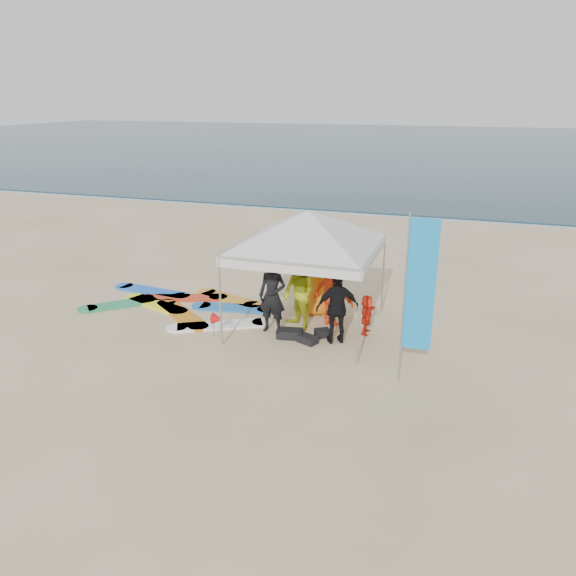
# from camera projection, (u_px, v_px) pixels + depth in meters

# --- Properties ---
(ground) EXTENTS (120.00, 120.00, 0.00)m
(ground) POSITION_uv_depth(u_px,v_px,m) (210.00, 373.00, 12.12)
(ground) COLOR beige
(ground) RESTS_ON ground
(ocean) EXTENTS (160.00, 84.00, 0.08)m
(ocean) POSITION_uv_depth(u_px,v_px,m) (434.00, 145.00, 65.93)
(ocean) COLOR #0C2633
(ocean) RESTS_ON ground
(shoreline_foam) EXTENTS (160.00, 1.20, 0.01)m
(shoreline_foam) POSITION_uv_depth(u_px,v_px,m) (367.00, 213.00, 28.44)
(shoreline_foam) COLOR silver
(shoreline_foam) RESTS_ON ground
(person_black_a) EXTENTS (0.71, 0.48, 1.92)m
(person_black_a) POSITION_uv_depth(u_px,v_px,m) (272.00, 296.00, 13.96)
(person_black_a) COLOR black
(person_black_a) RESTS_ON ground
(person_yellow) EXTENTS (1.14, 1.12, 1.86)m
(person_yellow) POSITION_uv_depth(u_px,v_px,m) (298.00, 294.00, 14.18)
(person_yellow) COLOR #AEBB1A
(person_yellow) RESTS_ON ground
(person_orange_a) EXTENTS (1.34, 1.02, 1.84)m
(person_orange_a) POSITION_uv_depth(u_px,v_px,m) (333.00, 291.00, 14.41)
(person_orange_a) COLOR red
(person_orange_a) RESTS_ON ground
(person_black_b) EXTENTS (1.13, 0.85, 1.78)m
(person_black_b) POSITION_uv_depth(u_px,v_px,m) (337.00, 308.00, 13.35)
(person_black_b) COLOR black
(person_black_b) RESTS_ON ground
(person_orange_b) EXTENTS (1.03, 0.84, 1.81)m
(person_orange_b) POSITION_uv_depth(u_px,v_px,m) (318.00, 283.00, 15.07)
(person_orange_b) COLOR orange
(person_orange_b) RESTS_ON ground
(person_seated) EXTENTS (0.32, 0.95, 1.01)m
(person_seated) POSITION_uv_depth(u_px,v_px,m) (367.00, 314.00, 13.99)
(person_seated) COLOR red
(person_seated) RESTS_ON ground
(canopy_tent) EXTENTS (4.66, 4.66, 3.51)m
(canopy_tent) POSITION_uv_depth(u_px,v_px,m) (309.00, 210.00, 13.49)
(canopy_tent) COLOR #A5A5A8
(canopy_tent) RESTS_ON ground
(feather_flag) EXTENTS (0.61, 0.04, 3.61)m
(feather_flag) POSITION_uv_depth(u_px,v_px,m) (419.00, 288.00, 10.97)
(feather_flag) COLOR #A5A5A8
(feather_flag) RESTS_ON ground
(marker_pennant) EXTENTS (0.28, 0.28, 0.64)m
(marker_pennant) POSITION_uv_depth(u_px,v_px,m) (218.00, 319.00, 13.74)
(marker_pennant) COLOR #A5A5A8
(marker_pennant) RESTS_ON ground
(gear_pile) EXTENTS (1.35, 0.90, 0.22)m
(gear_pile) POSITION_uv_depth(u_px,v_px,m) (298.00, 335.00, 13.82)
(gear_pile) COLOR black
(gear_pile) RESTS_ON ground
(surfboard_spread) EXTENTS (5.29, 3.22, 0.07)m
(surfboard_spread) POSITION_uv_depth(u_px,v_px,m) (184.00, 305.00, 15.92)
(surfboard_spread) COLOR #FDFF1A
(surfboard_spread) RESTS_ON ground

